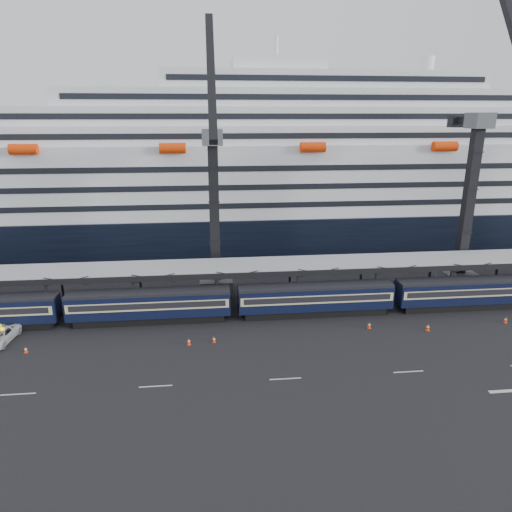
% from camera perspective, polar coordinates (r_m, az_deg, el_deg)
% --- Properties ---
extents(ground, '(260.00, 260.00, 0.00)m').
position_cam_1_polar(ground, '(51.58, 18.77, -11.11)').
color(ground, black).
rests_on(ground, ground).
extents(train, '(133.05, 3.00, 4.05)m').
position_cam_1_polar(train, '(57.53, 10.69, -5.03)').
color(train, black).
rests_on(train, ground).
extents(canopy, '(130.00, 6.25, 5.53)m').
position_cam_1_polar(canopy, '(61.50, 13.97, -0.76)').
color(canopy, '#979A9F').
rests_on(canopy, ground).
extents(cruise_ship, '(214.09, 28.84, 34.00)m').
position_cam_1_polar(cruise_ship, '(89.82, 6.80, 9.82)').
color(cruise_ship, black).
rests_on(cruise_ship, ground).
extents(crane_dark_near, '(4.50, 17.75, 35.08)m').
position_cam_1_polar(crane_dark_near, '(60.69, -5.25, 5.97)').
color(crane_dark_near, '#484B4F').
rests_on(crane_dark_near, ground).
extents(crane_dark_mid, '(4.50, 18.24, 39.64)m').
position_cam_1_polar(crane_dark_mid, '(69.28, 25.31, 7.00)').
color(crane_dark_mid, '#484B4F').
rests_on(crane_dark_mid, ground).
extents(pickup_truck, '(2.92, 5.58, 1.50)m').
position_cam_1_polar(pickup_truck, '(57.37, -29.37, -8.71)').
color(pickup_truck, silver).
rests_on(pickup_truck, ground).
extents(worker, '(0.76, 0.54, 1.99)m').
position_cam_1_polar(worker, '(57.62, -29.18, -8.30)').
color(worker, '#BEE60C').
rests_on(worker, ground).
extents(traffic_cone_a, '(0.37, 0.37, 0.74)m').
position_cam_1_polar(traffic_cone_a, '(53.97, -26.85, -10.39)').
color(traffic_cone_a, '#FF3B08').
rests_on(traffic_cone_a, ground).
extents(traffic_cone_b, '(0.40, 0.40, 0.79)m').
position_cam_1_polar(traffic_cone_b, '(50.38, -8.40, -10.52)').
color(traffic_cone_b, '#FF3B08').
rests_on(traffic_cone_b, ground).
extents(traffic_cone_c, '(0.37, 0.37, 0.74)m').
position_cam_1_polar(traffic_cone_c, '(50.58, -5.28, -10.31)').
color(traffic_cone_c, '#FF3B08').
rests_on(traffic_cone_c, ground).
extents(traffic_cone_d, '(0.41, 0.41, 0.81)m').
position_cam_1_polar(traffic_cone_d, '(55.02, 13.98, -8.37)').
color(traffic_cone_d, '#FF3B08').
rests_on(traffic_cone_d, ground).
extents(traffic_cone_e, '(0.43, 0.43, 0.87)m').
position_cam_1_polar(traffic_cone_e, '(56.44, 20.69, -8.31)').
color(traffic_cone_e, '#FF3B08').
rests_on(traffic_cone_e, ground).
extents(traffic_cone_f, '(0.40, 0.40, 0.80)m').
position_cam_1_polar(traffic_cone_f, '(62.30, 28.75, -6.99)').
color(traffic_cone_f, '#FF3B08').
rests_on(traffic_cone_f, ground).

